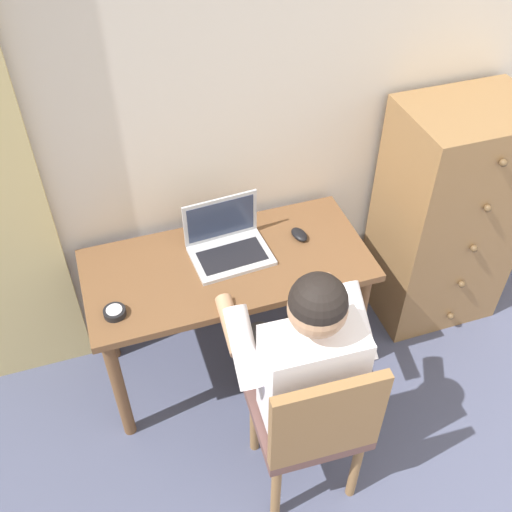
% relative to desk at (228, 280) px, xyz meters
% --- Properties ---
extents(wall_back, '(4.80, 0.05, 2.50)m').
position_rel_desk_xyz_m(wall_back, '(0.50, 0.36, 0.64)').
color(wall_back, beige).
rests_on(wall_back, ground_plane).
extents(desk, '(1.25, 0.58, 0.71)m').
position_rel_desk_xyz_m(desk, '(0.00, 0.00, 0.00)').
color(desk, brown).
rests_on(desk, ground_plane).
extents(dresser, '(0.61, 0.49, 1.22)m').
position_rel_desk_xyz_m(dresser, '(1.16, 0.07, 0.01)').
color(dresser, olive).
rests_on(dresser, ground_plane).
extents(chair, '(0.44, 0.42, 0.89)m').
position_rel_desk_xyz_m(chair, '(0.12, -0.73, -0.10)').
color(chair, brown).
rests_on(chair, ground_plane).
extents(person_seated, '(0.54, 0.60, 1.21)m').
position_rel_desk_xyz_m(person_seated, '(0.13, -0.55, 0.08)').
color(person_seated, '#4C4C4C').
rests_on(person_seated, ground_plane).
extents(laptop, '(0.36, 0.27, 0.24)m').
position_rel_desk_xyz_m(laptop, '(0.02, 0.07, 0.16)').
color(laptop, '#B7BABF').
rests_on(laptop, desk).
extents(computer_mouse, '(0.08, 0.11, 0.03)m').
position_rel_desk_xyz_m(computer_mouse, '(0.36, 0.06, 0.12)').
color(computer_mouse, black).
rests_on(computer_mouse, desk).
extents(desk_clock, '(0.09, 0.09, 0.03)m').
position_rel_desk_xyz_m(desk_clock, '(-0.51, -0.15, 0.12)').
color(desk_clock, black).
rests_on(desk_clock, desk).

